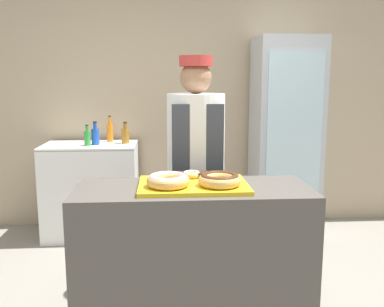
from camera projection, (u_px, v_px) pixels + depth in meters
name	position (u px, v px, depth m)	size (l,w,h in m)	color
wall_back	(179.00, 97.00, 4.48)	(8.00, 0.06, 2.70)	tan
display_counter	(193.00, 263.00, 2.54)	(1.36, 0.55, 0.92)	#4C4742
serving_tray	(193.00, 185.00, 2.46)	(0.62, 0.43, 0.02)	yellow
donut_light_glaze	(168.00, 180.00, 2.37)	(0.24, 0.24, 0.07)	tan
donut_chocolate_glaze	(220.00, 179.00, 2.39)	(0.24, 0.24, 0.07)	tan
donut_mini_center	(191.00, 174.00, 2.59)	(0.12, 0.12, 0.04)	tan
brownie_back_left	(181.00, 175.00, 2.59)	(0.08, 0.08, 0.03)	#382111
brownie_back_right	(201.00, 175.00, 2.60)	(0.08, 0.08, 0.03)	#382111
baker_person	(196.00, 170.00, 3.09)	(0.41, 0.41, 1.70)	#4C4C51
beverage_fridge	(285.00, 137.00, 4.25)	(0.63, 0.59, 1.94)	#ADB2B7
chest_freezer	(92.00, 189.00, 4.22)	(0.89, 0.59, 0.92)	white
bottle_amber	(125.00, 135.00, 4.18)	(0.08, 0.08, 0.21)	#99661E
bottle_orange	(110.00, 132.00, 4.28)	(0.06, 0.06, 0.26)	orange
bottle_green	(87.00, 138.00, 4.03)	(0.06, 0.06, 0.20)	#2D8C38
bottle_blue	(95.00, 136.00, 4.09)	(0.08, 0.08, 0.22)	#1E4CB2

